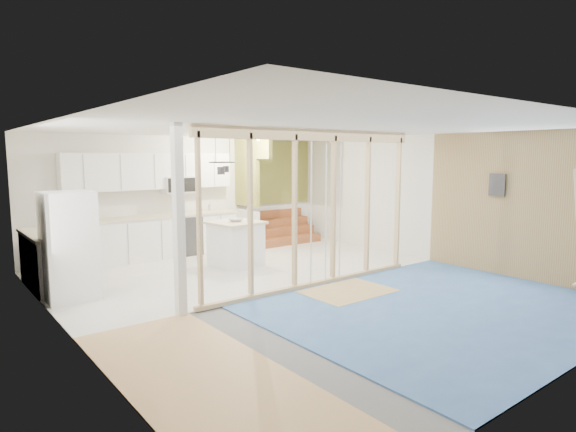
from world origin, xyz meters
TOP-DOWN VIEW (x-y plane):
  - room at (0.00, 0.00)m, footprint 7.01×8.01m
  - floor_overlays at (0.07, 0.06)m, footprint 7.00×8.00m
  - stud_frame at (-0.22, -0.00)m, footprint 4.66×0.14m
  - base_cabinets at (-1.61, 3.36)m, footprint 4.45×2.24m
  - upper_cabinets at (-0.84, 3.82)m, footprint 3.60×0.41m
  - green_partition at (2.04, 3.66)m, footprint 2.25×1.51m
  - pot_rack at (-0.31, 1.89)m, footprint 0.52×0.52m
  - sheathing_panel at (3.48, -2.00)m, footprint 0.02×4.00m
  - electrical_panel at (3.43, -1.40)m, footprint 0.04×0.30m
  - ceiling_light at (1.40, 3.00)m, footprint 0.32×0.32m
  - fridge at (-3.08, 1.68)m, footprint 0.72×0.69m
  - island at (0.05, 2.05)m, footprint 1.02×1.02m
  - bowl at (0.05, 2.04)m, footprint 0.29×0.29m
  - soap_bottle_a at (-2.44, 3.75)m, footprint 0.14×0.14m
  - soap_bottle_b at (0.47, 3.79)m, footprint 0.11×0.11m

SIDE VIEW (x-z plane):
  - floor_overlays at x=0.07m, z-range 0.00..0.02m
  - island at x=0.05m, z-range 0.00..0.89m
  - base_cabinets at x=-1.61m, z-range 0.00..0.93m
  - fridge at x=-3.08m, z-range 0.00..1.65m
  - bowl at x=0.05m, z-range 0.90..0.96m
  - green_partition at x=2.04m, z-range -0.36..2.24m
  - soap_bottle_b at x=0.47m, z-range 0.93..1.14m
  - soap_bottle_a at x=-2.44m, z-range 0.93..1.24m
  - sheathing_panel at x=3.48m, z-range 0.00..2.60m
  - room at x=0.00m, z-range 0.00..2.61m
  - stud_frame at x=-0.22m, z-range 0.28..2.88m
  - electrical_panel at x=3.43m, z-range 1.45..1.85m
  - upper_cabinets at x=-0.84m, z-range 1.39..2.25m
  - pot_rack at x=-0.31m, z-range 1.64..2.36m
  - ceiling_light at x=1.40m, z-range 2.50..2.58m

